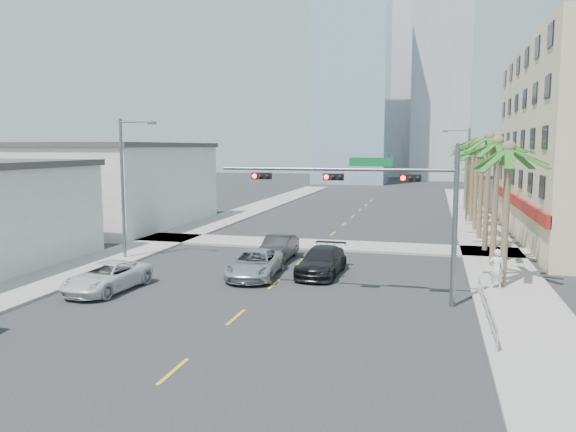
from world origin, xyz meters
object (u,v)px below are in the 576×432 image
object	(u,v)px
pedestrian	(496,269)
car_lane_center	(255,264)
car_parked_far	(107,277)
car_lane_left	(278,248)
traffic_signal_mast	(383,195)
car_lane_right	(322,261)

from	to	relation	value
pedestrian	car_lane_center	bearing A→B (deg)	0.57
car_parked_far	car_lane_left	size ratio (longest dim) A/B	1.09
traffic_signal_mast	car_lane_right	xyz separation A→B (m)	(-3.78, 4.86, -4.28)
car_parked_far	car_lane_right	xyz separation A→B (m)	(9.80, 6.27, 0.06)
car_lane_left	car_lane_right	xyz separation A→B (m)	(3.50, -3.39, -0.00)
traffic_signal_mast	car_lane_right	world-z (taller)	traffic_signal_mast
car_lane_center	pedestrian	distance (m)	12.73
car_parked_far	car_lane_center	xyz separation A→B (m)	(6.30, 4.74, 0.03)
car_parked_far	car_lane_right	size ratio (longest dim) A/B	0.97
car_parked_far	traffic_signal_mast	bearing A→B (deg)	10.61
car_parked_far	car_lane_center	size ratio (longest dim) A/B	0.96
car_lane_center	traffic_signal_mast	bearing A→B (deg)	-29.61
car_parked_far	car_lane_right	world-z (taller)	car_lane_right
car_lane_left	car_lane_center	world-z (taller)	car_lane_left
car_lane_left	car_lane_center	xyz separation A→B (m)	(0.00, -4.93, -0.03)
traffic_signal_mast	car_lane_left	bearing A→B (deg)	131.42
car_lane_right	pedestrian	xyz separation A→B (m)	(9.22, -1.37, 0.37)
car_parked_far	pedestrian	size ratio (longest dim) A/B	2.60
car_lane_center	pedestrian	xyz separation A→B (m)	(12.72, 0.16, 0.40)
traffic_signal_mast	car_lane_right	distance (m)	7.50
traffic_signal_mast	car_lane_center	xyz separation A→B (m)	(-7.28, 3.33, -4.31)
traffic_signal_mast	car_parked_far	size ratio (longest dim) A/B	2.13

